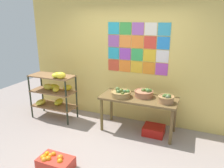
{
  "coord_description": "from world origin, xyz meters",
  "views": [
    {
      "loc": [
        1.42,
        -2.83,
        2.25
      ],
      "look_at": [
        -0.07,
        0.78,
        1.05
      ],
      "focal_mm": 34.62,
      "sensor_mm": 36.0,
      "label": 1
    }
  ],
  "objects": [
    {
      "name": "back_wall_with_art",
      "position": [
        0.0,
        1.56,
        1.39
      ],
      "size": [
        4.86,
        0.07,
        2.77
      ],
      "color": "#E4C361",
      "rests_on": "ground"
    },
    {
      "name": "banana_shelf_unit",
      "position": [
        -1.57,
        0.94,
        0.67
      ],
      "size": [
        1.01,
        0.51,
        1.16
      ],
      "color": "#262D1E",
      "rests_on": "ground"
    },
    {
      "name": "fruit_basket_back_right",
      "position": [
        0.47,
        1.15,
        0.82
      ],
      "size": [
        0.38,
        0.38,
        0.19
      ],
      "color": "#A76B4C",
      "rests_on": "display_table"
    },
    {
      "name": "ground",
      "position": [
        0.0,
        0.0,
        0.0
      ],
      "size": [
        9.07,
        9.07,
        0.0
      ],
      "primitive_type": "plane",
      "color": "gray"
    },
    {
      "name": "fruit_basket_centre",
      "position": [
        0.04,
        0.98,
        0.81
      ],
      "size": [
        0.4,
        0.4,
        0.17
      ],
      "color": "olive",
      "rests_on": "display_table"
    },
    {
      "name": "fruit_basket_left",
      "position": [
        0.93,
        0.99,
        0.82
      ],
      "size": [
        0.3,
        0.3,
        0.19
      ],
      "color": "#A07249",
      "rests_on": "display_table"
    },
    {
      "name": "display_table",
      "position": [
        0.38,
        1.07,
        0.64
      ],
      "size": [
        1.51,
        0.63,
        0.74
      ],
      "color": "brown",
      "rests_on": "ground"
    },
    {
      "name": "produce_crate_under_table",
      "position": [
        0.72,
        1.06,
        0.09
      ],
      "size": [
        0.41,
        0.36,
        0.18
      ],
      "primitive_type": "cube",
      "color": "#A8160F",
      "rests_on": "ground"
    },
    {
      "name": "orange_crate_foreground",
      "position": [
        -0.48,
        -0.54,
        0.1
      ],
      "size": [
        0.54,
        0.33,
        0.24
      ],
      "color": "red",
      "rests_on": "ground"
    }
  ]
}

